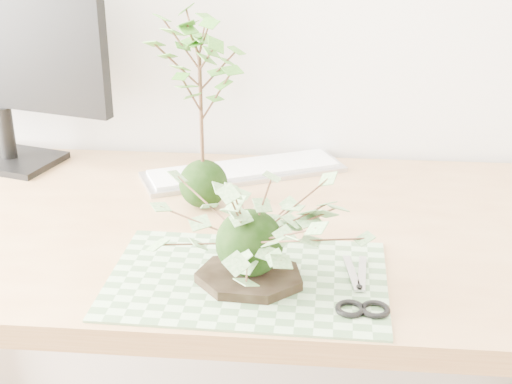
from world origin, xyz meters
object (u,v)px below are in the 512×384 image
(ivy_kokedama, at_px, (249,214))
(maple_kokedama, at_px, (200,67))
(desk, at_px, (219,265))
(keyboard, at_px, (244,171))

(ivy_kokedama, xyz_separation_m, maple_kokedama, (-0.11, 0.28, 0.15))
(desk, height_order, maple_kokedama, maple_kokedama)
(ivy_kokedama, xyz_separation_m, keyboard, (-0.06, 0.44, -0.11))
(desk, bearing_deg, maple_kokedama, 118.53)
(desk, bearing_deg, ivy_kokedama, -69.65)
(keyboard, bearing_deg, desk, -119.97)
(maple_kokedama, bearing_deg, desk, -61.47)
(maple_kokedama, distance_m, keyboard, 0.31)
(maple_kokedama, height_order, keyboard, maple_kokedama)
(desk, bearing_deg, keyboard, 84.75)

